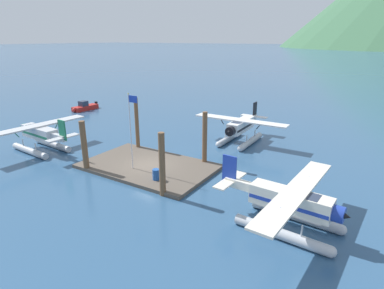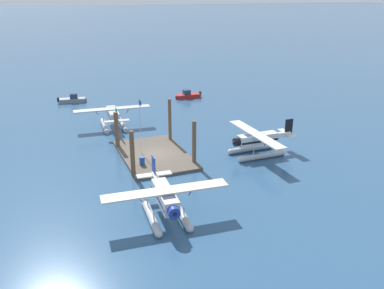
% 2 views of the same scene
% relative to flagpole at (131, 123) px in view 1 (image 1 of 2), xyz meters
% --- Properties ---
extents(ground_plane, '(1200.00, 1200.00, 0.00)m').
position_rel_flagpole_xyz_m(ground_plane, '(0.47, 1.36, -4.34)').
color(ground_plane, '#2D5175').
extents(dock_platform, '(11.57, 7.25, 0.30)m').
position_rel_flagpole_xyz_m(dock_platform, '(0.47, 1.36, -4.19)').
color(dock_platform, brown).
rests_on(dock_platform, ground).
extents(piling_near_left, '(0.50, 0.50, 4.48)m').
position_rel_flagpole_xyz_m(piling_near_left, '(-3.69, -2.00, -2.10)').
color(piling_near_left, brown).
rests_on(piling_near_left, ground).
extents(piling_near_right, '(0.46, 0.46, 4.83)m').
position_rel_flagpole_xyz_m(piling_near_right, '(4.74, -2.14, -1.92)').
color(piling_near_right, brown).
rests_on(piling_near_right, ground).
extents(piling_far_left, '(0.40, 0.40, 5.46)m').
position_rel_flagpole_xyz_m(piling_far_left, '(-3.58, 4.65, -1.61)').
color(piling_far_left, brown).
rests_on(piling_far_left, ground).
extents(piling_far_right, '(0.44, 0.44, 4.94)m').
position_rel_flagpole_xyz_m(piling_far_right, '(4.33, 4.74, -1.87)').
color(piling_far_right, brown).
rests_on(piling_far_right, ground).
extents(flagpole, '(0.95, 0.10, 6.55)m').
position_rel_flagpole_xyz_m(flagpole, '(0.00, 0.00, 0.00)').
color(flagpole, silver).
rests_on(flagpole, dock_platform).
extents(fuel_drum, '(0.62, 0.62, 0.88)m').
position_rel_flagpole_xyz_m(fuel_drum, '(3.04, -0.75, -3.60)').
color(fuel_drum, '#1E4C99').
rests_on(fuel_drum, dock_platform).
extents(seaplane_silver_port_aft, '(7.97, 10.47, 3.84)m').
position_rel_flagpole_xyz_m(seaplane_silver_port_aft, '(-11.83, -0.87, -2.76)').
color(seaplane_silver_port_aft, '#B7BABF').
rests_on(seaplane_silver_port_aft, ground).
extents(seaplane_white_bow_right, '(10.41, 7.98, 3.84)m').
position_rel_flagpole_xyz_m(seaplane_white_bow_right, '(4.44, 12.48, -2.76)').
color(seaplane_white_bow_right, '#B7BABF').
rests_on(seaplane_white_bow_right, ground).
extents(seaplane_cream_stbd_aft, '(7.97, 10.47, 3.84)m').
position_rel_flagpole_xyz_m(seaplane_cream_stbd_aft, '(13.86, -1.64, -2.76)').
color(seaplane_cream_stbd_aft, '#B7BABF').
rests_on(seaplane_cream_stbd_aft, ground).
extents(boat_red_open_west, '(1.57, 4.89, 1.50)m').
position_rel_flagpole_xyz_m(boat_red_open_west, '(-23.66, 14.68, -3.85)').
color(boat_red_open_west, '#B2231E').
rests_on(boat_red_open_west, ground).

